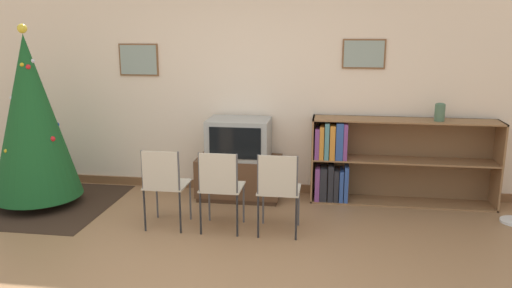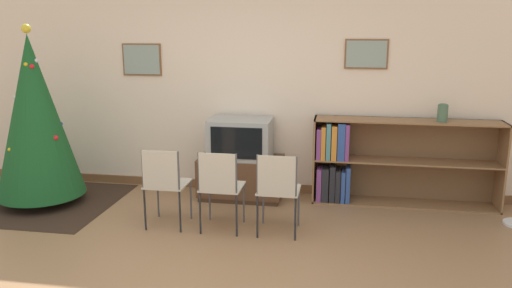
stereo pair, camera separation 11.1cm
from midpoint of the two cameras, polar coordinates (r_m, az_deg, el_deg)
wall_back at (r=5.95m, az=0.07°, el=7.31°), size 8.80×0.11×2.70m
area_rug at (r=6.24m, az=-22.60°, el=-6.16°), size 1.63×1.57×0.01m
christmas_tree at (r=6.00m, az=-23.44°, el=2.84°), size 0.95×0.95×1.99m
tv_console at (r=5.86m, az=-1.17°, el=-3.83°), size 0.96×0.52×0.49m
television at (r=5.74m, az=-1.19°, el=0.65°), size 0.71×0.51×0.46m
folding_chair_left at (r=4.99m, az=-9.79°, el=-4.36°), size 0.40×0.40×0.82m
folding_chair_center at (r=4.84m, az=-3.47°, el=-4.76°), size 0.40×0.40×0.82m
folding_chair_right at (r=4.75m, az=3.18°, el=-5.12°), size 0.40×0.40×0.82m
bookshelf at (r=5.81m, az=13.67°, el=-2.00°), size 2.04×0.36×0.97m
vase at (r=5.74m, az=21.07°, el=3.36°), size 0.11×0.11×0.19m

